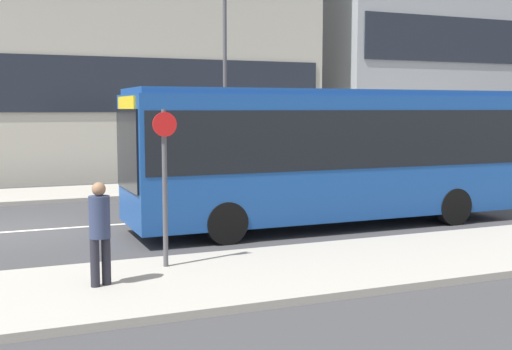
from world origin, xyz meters
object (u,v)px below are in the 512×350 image
Objects in this scene: parked_car_1 at (504,168)px; street_lamp at (225,67)px; pedestrian_near_stop at (100,227)px; city_bus at (326,149)px; bus_stop_sign at (165,176)px; parked_car_0 at (405,172)px.

street_lamp is at bearing 172.22° from parked_car_1.
city_bus is at bearing 14.31° from pedestrian_near_stop.
pedestrian_near_stop is 0.59× the size of bus_stop_sign.
pedestrian_near_stop is at bearing -118.89° from street_lamp.
bus_stop_sign is 11.77m from street_lamp.
bus_stop_sign is at bearing -115.20° from street_lamp.
pedestrian_near_stop is at bearing -149.45° from city_bus.
pedestrian_near_stop is 1.70m from bus_stop_sign.
city_bus is 12.75m from parked_car_1.
parked_car_0 is at bearing -15.29° from street_lamp.
street_lamp reaches higher than city_bus.
bus_stop_sign is at bearing -151.67° from parked_car_1.
parked_car_0 is at bearing 18.98° from pedestrian_near_stop.
city_bus is at bearing -89.01° from street_lamp.
parked_car_0 is at bearing 37.16° from bus_stop_sign.
street_lamp reaches higher than parked_car_1.
parked_car_1 is at bearing 2.33° from parked_car_0.
parked_car_1 is at bearing -7.78° from street_lamp.
bus_stop_sign is 0.40× the size of street_lamp.
bus_stop_sign is (1.30, 0.84, 0.70)m from pedestrian_near_stop.
parked_car_0 is 2.45× the size of pedestrian_near_stop.
city_bus is at bearing -153.32° from parked_car_1.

